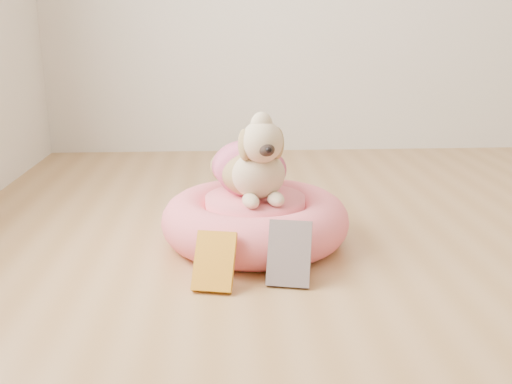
{
  "coord_description": "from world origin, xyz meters",
  "views": [
    {
      "loc": [
        -0.94,
        -1.24,
        0.74
      ],
      "look_at": [
        -0.83,
        0.62,
        0.2
      ],
      "focal_mm": 40.0,
      "sensor_mm": 36.0,
      "label": 1
    }
  ],
  "objects": [
    {
      "name": "book_yellow",
      "position": [
        -0.98,
        0.31,
        0.08
      ],
      "size": [
        0.14,
        0.15,
        0.16
      ],
      "primitive_type": "cube",
      "rotation": [
        -0.62,
        0.0,
        -0.21
      ],
      "color": "yellow",
      "rests_on": "floor"
    },
    {
      "name": "book_white",
      "position": [
        -0.75,
        0.33,
        0.09
      ],
      "size": [
        0.15,
        0.13,
        0.19
      ],
      "primitive_type": "cube",
      "rotation": [
        -0.45,
        0.0,
        -0.21
      ],
      "color": "silver",
      "rests_on": "floor"
    },
    {
      "name": "pet_bed",
      "position": [
        -0.83,
        0.67,
        0.08
      ],
      "size": [
        0.66,
        0.66,
        0.17
      ],
      "color": "#E95B6C",
      "rests_on": "floor"
    },
    {
      "name": "dog",
      "position": [
        -0.84,
        0.69,
        0.33
      ],
      "size": [
        0.38,
        0.48,
        0.32
      ],
      "primitive_type": null,
      "rotation": [
        0.0,
        0.0,
        0.21
      ],
      "color": "olive",
      "rests_on": "pet_bed"
    }
  ]
}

